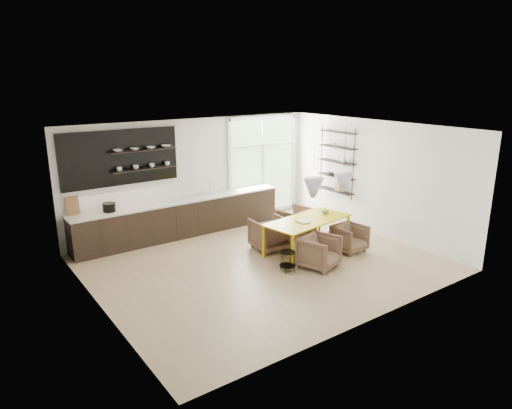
# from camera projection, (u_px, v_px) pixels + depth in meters

# --- Properties ---
(room) EXTENTS (7.02, 6.01, 2.91)m
(room) POSITION_uv_depth(u_px,v_px,m) (255.00, 185.00, 10.74)
(room) COLOR tan
(room) RESTS_ON ground
(kitchen_run) EXTENTS (5.54, 0.69, 2.75)m
(kitchen_run) POSITION_uv_depth(u_px,v_px,m) (178.00, 213.00, 11.50)
(kitchen_run) COLOR black
(kitchen_run) RESTS_ON ground
(right_shelving) EXTENTS (0.26, 1.22, 1.90)m
(right_shelving) POSITION_uv_depth(u_px,v_px,m) (337.00, 164.00, 12.30)
(right_shelving) COLOR black
(right_shelving) RESTS_ON ground
(dining_table) EXTENTS (2.21, 1.25, 0.77)m
(dining_table) POSITION_uv_depth(u_px,v_px,m) (308.00, 222.00, 10.45)
(dining_table) COLOR #D7B703
(dining_table) RESTS_ON ground
(armchair_back_left) EXTENTS (0.85, 0.88, 0.74)m
(armchair_back_left) POSITION_uv_depth(u_px,v_px,m) (270.00, 234.00, 10.67)
(armchair_back_left) COLOR brown
(armchair_back_left) RESTS_ON ground
(armchair_back_right) EXTENTS (0.90, 0.92, 0.73)m
(armchair_back_right) POSITION_uv_depth(u_px,v_px,m) (296.00, 222.00, 11.58)
(armchair_back_right) COLOR brown
(armchair_back_right) RESTS_ON ground
(armchair_front_left) EXTENTS (0.94, 0.95, 0.69)m
(armchair_front_left) POSITION_uv_depth(u_px,v_px,m) (319.00, 252.00, 9.64)
(armchair_front_left) COLOR brown
(armchair_front_left) RESTS_ON ground
(armchair_front_right) EXTENTS (0.71, 0.73, 0.63)m
(armchair_front_right) POSITION_uv_depth(u_px,v_px,m) (349.00, 238.00, 10.55)
(armchair_front_right) COLOR brown
(armchair_front_right) RESTS_ON ground
(wire_stool) EXTENTS (0.34, 0.34, 0.43)m
(wire_stool) POSITION_uv_depth(u_px,v_px,m) (288.00, 258.00, 9.47)
(wire_stool) COLOR black
(wire_stool) RESTS_ON ground
(table_book) EXTENTS (0.23, 0.31, 0.03)m
(table_book) POSITION_uv_depth(u_px,v_px,m) (299.00, 222.00, 10.18)
(table_book) COLOR white
(table_book) RESTS_ON dining_table
(table_bowl) EXTENTS (0.21, 0.21, 0.06)m
(table_bowl) POSITION_uv_depth(u_px,v_px,m) (325.00, 212.00, 10.87)
(table_bowl) COLOR #5D8A55
(table_bowl) RESTS_ON dining_table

